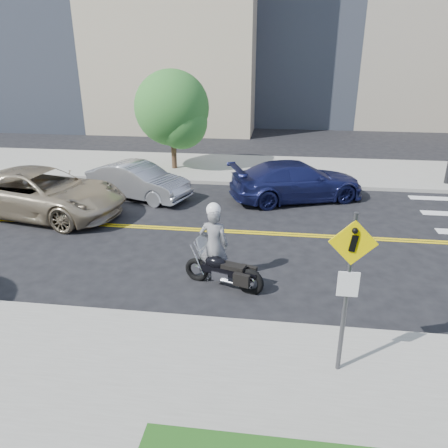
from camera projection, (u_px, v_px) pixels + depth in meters
name	position (u px, v px, depth m)	size (l,w,h in m)	color
ground_plane	(184.00, 229.00, 14.21)	(120.00, 120.00, 0.00)	black
sidewalk_near	(88.00, 398.00, 7.30)	(60.00, 5.00, 0.15)	#9E9B91
sidewalk_far	(218.00, 168.00, 21.06)	(60.00, 5.00, 0.15)	#9E9B91
pedestrian_sign	(348.00, 280.00, 7.17)	(0.78, 0.08, 3.00)	#4C4C51
motorcyclist	(214.00, 243.00, 10.73)	(0.73, 0.49, 2.09)	silver
motorcycle	(224.00, 264.00, 10.61)	(2.04, 0.62, 1.24)	black
suv	(42.00, 193.00, 15.13)	(2.69, 5.84, 1.62)	tan
parked_car_silver	(138.00, 181.00, 16.90)	(1.44, 4.14, 1.36)	#9EA0A6
parked_car_blue	(297.00, 181.00, 16.68)	(2.08, 5.12, 1.49)	navy
tree_far_a	(172.00, 108.00, 19.72)	(3.39, 3.39, 4.63)	#382619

